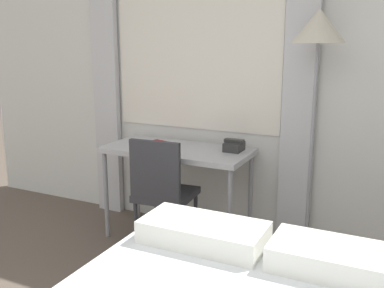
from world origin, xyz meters
The scene contains 6 objects.
wall_back_with_window centered at (-0.06, 2.83, 1.35)m, with size 5.62×0.13×2.70m.
desk centered at (-0.54, 2.48, 0.68)m, with size 1.14×0.54×0.75m.
desk_chair centered at (-0.52, 2.19, 0.51)m, with size 0.43×0.43×0.89m.
standing_lamp centered at (0.47, 2.52, 1.51)m, with size 0.35×0.35×1.77m.
telephone centered at (-0.11, 2.59, 0.79)m, with size 0.15×0.16×0.09m.
book centered at (-0.69, 2.48, 0.76)m, with size 0.29×0.22×0.02m.
Camera 1 is at (1.04, -0.52, 1.58)m, focal length 42.00 mm.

